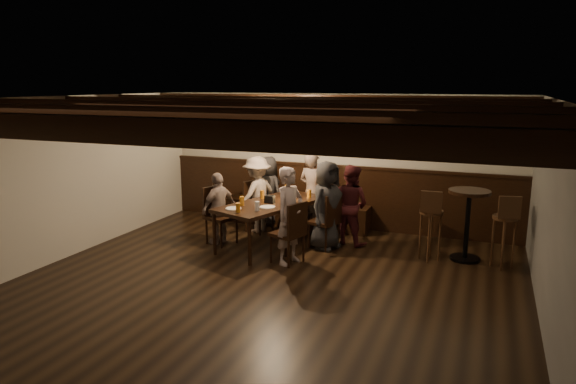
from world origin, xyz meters
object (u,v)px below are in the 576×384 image
at_px(chair_right_near, 325,231).
at_px(person_bench_centre, 312,192).
at_px(bar_stool_left, 430,234).
at_px(person_left_near, 257,194).
at_px(chair_right_far, 288,244).
at_px(person_right_far, 290,216).
at_px(high_top_table, 468,214).
at_px(bar_stool_right, 503,241).
at_px(person_bench_left, 268,191).
at_px(person_right_near, 327,205).
at_px(dining_table, 272,206).
at_px(chair_left_far, 221,226).
at_px(person_left_far, 219,208).
at_px(person_bench_right, 350,205).
at_px(chair_left_near, 259,216).

distance_m(chair_right_near, person_bench_centre, 1.03).
height_order(person_bench_centre, bar_stool_left, person_bench_centre).
bearing_deg(person_left_near, chair_right_near, 90.00).
relative_size(chair_right_far, person_right_far, 0.64).
xyz_separation_m(high_top_table, bar_stool_right, (0.50, -0.16, -0.30)).
relative_size(person_bench_left, person_right_near, 0.91).
bearing_deg(high_top_table, dining_table, -171.64).
relative_size(dining_table, bar_stool_left, 1.94).
relative_size(person_bench_centre, high_top_table, 1.34).
distance_m(chair_left_far, chair_right_near, 1.70).
distance_m(person_right_near, bar_stool_left, 1.62).
relative_size(person_bench_centre, person_right_near, 1.01).
xyz_separation_m(chair_right_near, person_left_far, (-1.68, -0.39, 0.31)).
bearing_deg(person_bench_right, person_bench_left, 0.00).
height_order(chair_left_near, person_bench_right, person_bench_right).
bearing_deg(bar_stool_right, chair_left_far, 171.96).
bearing_deg(chair_left_far, person_right_far, 90.00).
bearing_deg(bar_stool_right, chair_left_near, 160.18).
bearing_deg(bar_stool_left, bar_stool_right, 0.56).
xyz_separation_m(chair_right_far, bar_stool_left, (1.90, 0.88, 0.12)).
bearing_deg(bar_stool_right, person_bench_right, 158.28).
height_order(chair_left_near, person_bench_left, person_bench_left).
height_order(person_right_near, bar_stool_right, person_right_near).
bearing_deg(high_top_table, person_bench_left, 168.67).
relative_size(chair_left_far, person_left_near, 0.70).
bearing_deg(person_bench_right, dining_table, 45.00).
bearing_deg(chair_right_near, person_bench_left, 74.47).
xyz_separation_m(person_left_near, person_right_far, (1.14, -1.33, 0.04)).
distance_m(person_left_far, bar_stool_left, 3.33).
relative_size(dining_table, person_bench_left, 1.63).
xyz_separation_m(person_bench_centre, high_top_table, (2.61, -0.56, -0.01)).
xyz_separation_m(chair_right_near, bar_stool_right, (2.62, 0.08, 0.13)).
bearing_deg(person_left_near, high_top_table, 104.55).
xyz_separation_m(chair_left_far, person_right_far, (1.40, -0.46, 0.42)).
bearing_deg(person_left_far, person_bench_left, -173.66).
bearing_deg(high_top_table, bar_stool_left, -157.60).
xyz_separation_m(chair_left_near, person_left_near, (-0.03, 0.01, 0.39)).
height_order(chair_right_near, person_left_far, person_left_far).
distance_m(chair_right_near, person_bench_left, 1.72).
relative_size(person_bench_left, person_right_far, 0.90).
xyz_separation_m(dining_table, chair_right_near, (0.82, 0.20, -0.38)).
distance_m(chair_left_near, bar_stool_right, 4.01).
bearing_deg(person_bench_left, dining_table, 135.00).
bearing_deg(chair_right_near, high_top_table, -65.49).
relative_size(chair_left_far, person_bench_centre, 0.66).
height_order(chair_right_far, person_left_near, person_left_near).
bearing_deg(person_bench_left, person_bench_right, -180.00).
distance_m(dining_table, chair_right_far, 0.93).
bearing_deg(person_bench_centre, person_right_far, 116.57).
relative_size(chair_left_far, chair_right_near, 1.05).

